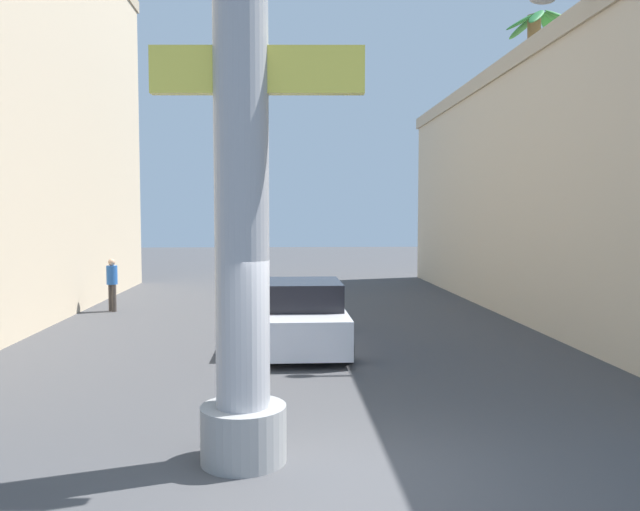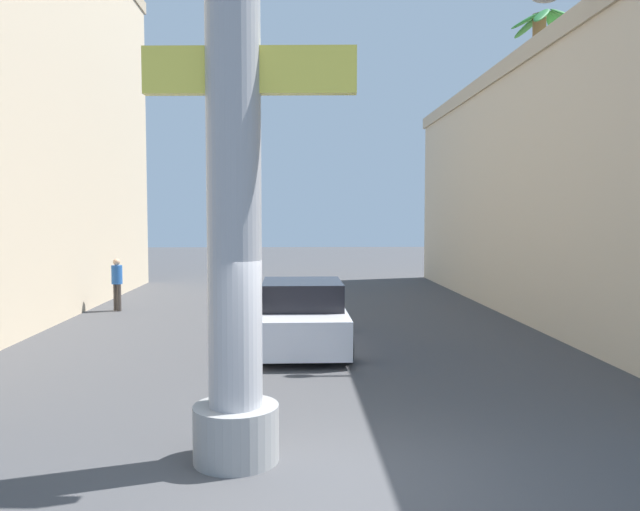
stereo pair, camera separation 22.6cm
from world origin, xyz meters
The scene contains 9 objects.
ground_plane centered at (0.00, 10.00, 0.00)m, with size 88.76×88.76×0.00m, color #424244.
building_right centered at (10.19, 12.34, 3.92)m, with size 8.69×23.47×7.81m.
neon_sign_pole centered at (-1.27, 0.93, 4.44)m, with size 2.91×1.06×9.40m.
street_lamp centered at (6.60, 6.56, 4.72)m, with size 2.59×0.28×7.88m.
car_lead centered at (-0.36, 7.74, 0.70)m, with size 2.06×4.94×1.56m.
palm_tree_mid_right centered at (7.29, 12.95, 5.42)m, with size 2.42×2.12×9.51m.
palm_tree_far_right centered at (7.44, 20.45, 5.22)m, with size 2.92×2.98×8.20m.
pedestrian_far_left centered at (-6.19, 13.42, 0.98)m, with size 0.48×0.48×1.68m.
pedestrian_mid_right centered at (6.37, 8.43, 0.94)m, with size 0.41×0.41×1.61m.
Camera 1 is at (-0.79, -6.66, 3.04)m, focal length 35.00 mm.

